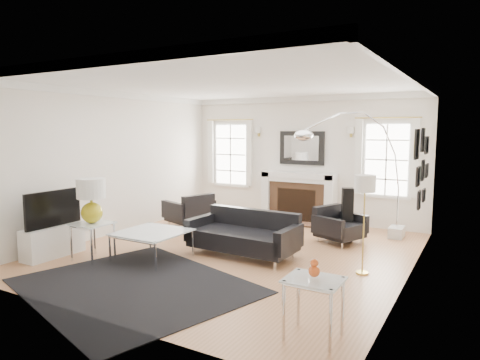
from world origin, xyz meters
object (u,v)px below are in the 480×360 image
Objects in this scene: armchair_left at (191,212)px; gourd_lamp at (91,198)px; coffee_table at (152,233)px; sofa at (245,235)px; fireplace at (298,198)px; arc_floor_lamp at (352,169)px; armchair_right at (338,226)px.

gourd_lamp is (0.03, -2.64, 0.67)m from armchair_left.
gourd_lamp is (-0.78, -0.51, 0.59)m from coffee_table.
fireplace is at bearing 94.31° from sofa.
gourd_lamp is at bearing -134.55° from arc_floor_lamp.
gourd_lamp is (-1.73, -4.29, 0.46)m from fireplace.
sofa is 1.71× the size of armchair_left.
armchair_left is 1.53× the size of gourd_lamp.
armchair_right is 1.09m from arc_floor_lamp.
armchair_right is (1.10, 1.53, -0.02)m from sofa.
fireplace is 1.70× the size of armchair_right.
armchair_left is at bearing -136.93° from fireplace.
fireplace is at bearing 75.85° from coffee_table.
gourd_lamp reaches higher than fireplace.
arc_floor_lamp is at bearing 59.77° from armchair_right.
arc_floor_lamp is at bearing 55.16° from sofa.
fireplace is at bearing 145.11° from arc_floor_lamp.
armchair_right is 4.32m from gourd_lamp.
armchair_left is at bearing 110.92° from coffee_table.
arc_floor_lamp is at bearing 45.45° from gourd_lamp.
fireplace is 2.40× the size of gourd_lamp.
coffee_table is at bearing -132.52° from armchair_right.
gourd_lamp is at bearing -89.29° from armchair_left.
sofa is 0.75× the size of arc_floor_lamp.
armchair_right is 1.41× the size of gourd_lamp.
sofa is at bearing 38.79° from coffee_table.
armchair_left is at bearing 148.98° from sofa.
arc_floor_lamp is (1.48, -1.03, 0.80)m from fireplace.
arc_floor_lamp reaches higher than fireplace.
gourd_lamp reaches higher than armchair_left.
armchair_left is 2.72m from gourd_lamp.
arc_floor_lamp reaches higher than gourd_lamp.
fireplace reaches higher than armchair_left.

